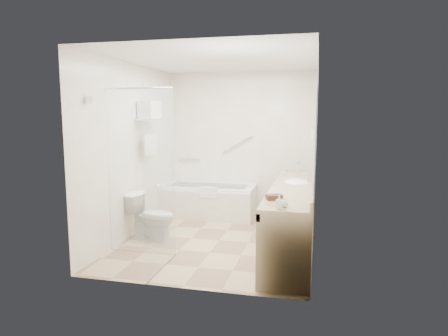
% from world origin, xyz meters
% --- Properties ---
extents(floor, '(3.20, 3.20, 0.00)m').
position_xyz_m(floor, '(0.00, 0.00, 0.00)').
color(floor, tan).
rests_on(floor, ground).
extents(ceiling, '(2.60, 3.20, 0.10)m').
position_xyz_m(ceiling, '(0.00, 0.00, 2.50)').
color(ceiling, silver).
rests_on(ceiling, wall_back).
extents(wall_back, '(2.60, 0.10, 2.50)m').
position_xyz_m(wall_back, '(0.00, 1.60, 1.25)').
color(wall_back, white).
rests_on(wall_back, ground).
extents(wall_front, '(2.60, 0.10, 2.50)m').
position_xyz_m(wall_front, '(0.00, -1.60, 1.25)').
color(wall_front, white).
rests_on(wall_front, ground).
extents(wall_left, '(0.10, 3.20, 2.50)m').
position_xyz_m(wall_left, '(-1.30, 0.00, 1.25)').
color(wall_left, white).
rests_on(wall_left, ground).
extents(wall_right, '(0.10, 3.20, 2.50)m').
position_xyz_m(wall_right, '(1.30, 0.00, 1.25)').
color(wall_right, white).
rests_on(wall_right, ground).
extents(bathtub, '(1.60, 0.73, 0.59)m').
position_xyz_m(bathtub, '(-0.50, 1.24, 0.28)').
color(bathtub, white).
rests_on(bathtub, floor).
extents(grab_bar_short, '(0.40, 0.03, 0.03)m').
position_xyz_m(grab_bar_short, '(-0.95, 1.56, 0.95)').
color(grab_bar_short, silver).
rests_on(grab_bar_short, wall_back).
extents(grab_bar_long, '(0.53, 0.03, 0.33)m').
position_xyz_m(grab_bar_long, '(-0.05, 1.56, 1.25)').
color(grab_bar_long, silver).
rests_on(grab_bar_long, wall_back).
extents(shower_enclosure, '(0.96, 0.91, 2.11)m').
position_xyz_m(shower_enclosure, '(-0.63, -0.93, 1.07)').
color(shower_enclosure, silver).
rests_on(shower_enclosure, floor).
extents(towel_shelf, '(0.24, 0.55, 0.81)m').
position_xyz_m(towel_shelf, '(-1.17, 0.35, 1.75)').
color(towel_shelf, silver).
rests_on(towel_shelf, wall_left).
extents(vanity_counter, '(0.55, 2.70, 0.95)m').
position_xyz_m(vanity_counter, '(1.02, -0.15, 0.64)').
color(vanity_counter, tan).
rests_on(vanity_counter, floor).
extents(sink, '(0.40, 0.52, 0.14)m').
position_xyz_m(sink, '(1.05, 0.25, 0.82)').
color(sink, white).
rests_on(sink, vanity_counter).
extents(faucet, '(0.03, 0.03, 0.14)m').
position_xyz_m(faucet, '(1.20, 0.25, 0.93)').
color(faucet, silver).
rests_on(faucet, vanity_counter).
extents(mirror, '(0.02, 2.00, 1.20)m').
position_xyz_m(mirror, '(1.29, -0.15, 1.55)').
color(mirror, '#B5BAC2').
rests_on(mirror, wall_right).
extents(hairdryer_unit, '(0.08, 0.10, 0.18)m').
position_xyz_m(hairdryer_unit, '(1.25, 1.05, 1.45)').
color(hairdryer_unit, silver).
rests_on(hairdryer_unit, wall_right).
extents(toilet, '(0.71, 0.43, 0.66)m').
position_xyz_m(toilet, '(-0.95, -0.17, 0.33)').
color(toilet, white).
rests_on(toilet, floor).
extents(amenity_basket, '(0.20, 0.17, 0.06)m').
position_xyz_m(amenity_basket, '(0.87, -0.99, 0.88)').
color(amenity_basket, '#462919').
rests_on(amenity_basket, vanity_counter).
extents(soap_bottle_a, '(0.07, 0.14, 0.06)m').
position_xyz_m(soap_bottle_a, '(0.97, -1.40, 0.88)').
color(soap_bottle_a, silver).
rests_on(soap_bottle_a, vanity_counter).
extents(soap_bottle_b, '(0.09, 0.11, 0.08)m').
position_xyz_m(soap_bottle_b, '(1.01, -1.31, 0.89)').
color(soap_bottle_b, silver).
rests_on(soap_bottle_b, vanity_counter).
extents(water_bottle_left, '(0.05, 0.05, 0.17)m').
position_xyz_m(water_bottle_left, '(0.91, 0.21, 0.93)').
color(water_bottle_left, silver).
rests_on(water_bottle_left, vanity_counter).
extents(water_bottle_mid, '(0.06, 0.06, 0.18)m').
position_xyz_m(water_bottle_mid, '(1.05, 1.08, 0.93)').
color(water_bottle_mid, silver).
rests_on(water_bottle_mid, vanity_counter).
extents(water_bottle_right, '(0.05, 0.05, 0.17)m').
position_xyz_m(water_bottle_right, '(1.03, 1.00, 0.93)').
color(water_bottle_right, silver).
rests_on(water_bottle_right, vanity_counter).
extents(drinking_glass_near, '(0.07, 0.07, 0.09)m').
position_xyz_m(drinking_glass_near, '(1.01, 0.36, 0.89)').
color(drinking_glass_near, silver).
rests_on(drinking_glass_near, vanity_counter).
extents(drinking_glass_far, '(0.10, 0.10, 0.09)m').
position_xyz_m(drinking_glass_far, '(0.85, 0.73, 0.90)').
color(drinking_glass_far, silver).
rests_on(drinking_glass_far, vanity_counter).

